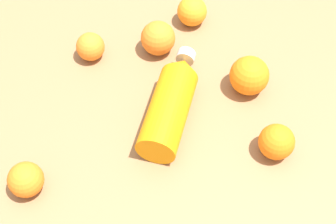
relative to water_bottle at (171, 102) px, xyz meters
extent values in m
plane|color=olive|center=(0.01, -0.01, -0.04)|extent=(2.40, 2.40, 0.00)
cylinder|color=orange|center=(0.02, 0.01, 0.00)|extent=(0.21, 0.15, 0.08)
cone|color=orange|center=(-0.09, -0.04, 0.00)|extent=(0.07, 0.09, 0.08)
cylinder|color=#B2B7BF|center=(-0.12, -0.05, 0.00)|extent=(0.04, 0.05, 0.04)
sphere|color=orange|center=(0.29, -0.11, -0.01)|extent=(0.07, 0.07, 0.07)
sphere|color=orange|center=(-0.13, -0.13, 0.00)|extent=(0.08, 0.08, 0.08)
sphere|color=orange|center=(-0.05, 0.21, 0.00)|extent=(0.07, 0.07, 0.07)
sphere|color=orange|center=(-0.15, 0.09, 0.00)|extent=(0.08, 0.08, 0.08)
sphere|color=orange|center=(-0.24, -0.12, 0.00)|extent=(0.07, 0.07, 0.07)
sphere|color=orange|center=(-0.02, -0.24, -0.01)|extent=(0.06, 0.06, 0.06)
camera|label=1|loc=(0.48, 0.35, 0.80)|focal=53.03mm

